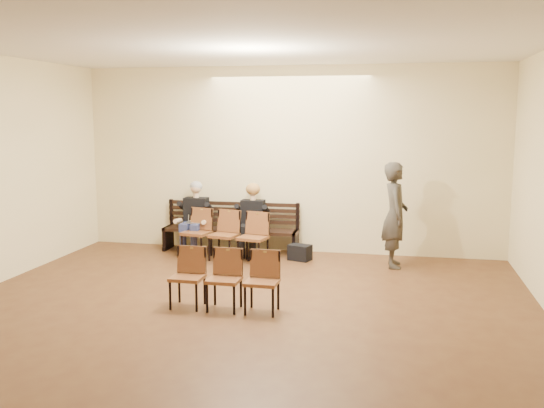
{
  "coord_description": "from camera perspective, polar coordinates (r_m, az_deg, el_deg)",
  "views": [
    {
      "loc": [
        2.05,
        -6.25,
        2.6
      ],
      "look_at": [
        -0.13,
        4.05,
        1.04
      ],
      "focal_mm": 40.0,
      "sensor_mm": 36.0,
      "label": 1
    }
  ],
  "objects": [
    {
      "name": "water_bottle",
      "position": [
        10.97,
        -1.46,
        -2.21
      ],
      "size": [
        0.08,
        0.08,
        0.25
      ],
      "primitive_type": "cylinder",
      "rotation": [
        0.0,
        0.0,
        0.0
      ],
      "color": "silver",
      "rests_on": "bench"
    },
    {
      "name": "passerby",
      "position": [
        10.51,
        11.52,
        -0.28
      ],
      "size": [
        0.58,
        0.81,
        2.08
      ],
      "primitive_type": "imported",
      "rotation": [
        0.0,
        0.0,
        1.68
      ],
      "color": "#39352F",
      "rests_on": "ground"
    },
    {
      "name": "laptop",
      "position": [
        11.44,
        -7.36,
        -1.9
      ],
      "size": [
        0.32,
        0.26,
        0.22
      ],
      "primitive_type": "cube",
      "rotation": [
        0.0,
        0.0,
        0.05
      ],
      "color": "#B8B8BC",
      "rests_on": "bench"
    },
    {
      "name": "chair_row_front",
      "position": [
        10.91,
        -4.54,
        -2.97
      ],
      "size": [
        1.68,
        0.81,
        0.9
      ],
      "primitive_type": "cube",
      "rotation": [
        0.0,
        0.0,
        -0.2
      ],
      "color": "brown",
      "rests_on": "ground"
    },
    {
      "name": "bench",
      "position": [
        11.58,
        -3.94,
        -3.42
      ],
      "size": [
        2.6,
        0.9,
        0.45
      ],
      "primitive_type": "cube",
      "color": "black",
      "rests_on": "ground"
    },
    {
      "name": "ground",
      "position": [
        7.07,
        -5.92,
        -13.19
      ],
      "size": [
        10.0,
        10.0,
        0.0
      ],
      "primitive_type": "plane",
      "color": "brown",
      "rests_on": "ground"
    },
    {
      "name": "seated_woman",
      "position": [
        11.28,
        -1.92,
        -1.68
      ],
      "size": [
        0.53,
        0.74,
        1.24
      ],
      "primitive_type": null,
      "color": "black",
      "rests_on": "ground"
    },
    {
      "name": "chair_row_back",
      "position": [
        8.17,
        -4.53,
        -7.15
      ],
      "size": [
        1.47,
        0.46,
        0.82
      ],
      "primitive_type": "cube",
      "rotation": [
        0.0,
        0.0,
        -0.01
      ],
      "color": "brown",
      "rests_on": "ground"
    },
    {
      "name": "room_walls",
      "position": [
        7.33,
        -4.32,
        7.91
      ],
      "size": [
        8.02,
        10.01,
        3.51
      ],
      "color": "#FBE8B4",
      "rests_on": "ground"
    },
    {
      "name": "bag",
      "position": [
        10.93,
        2.64,
        -4.58
      ],
      "size": [
        0.45,
        0.37,
        0.28
      ],
      "primitive_type": "cube",
      "rotation": [
        0.0,
        0.0,
        -0.32
      ],
      "color": "black",
      "rests_on": "ground"
    },
    {
      "name": "seated_man",
      "position": [
        11.59,
        -7.29,
        -1.27
      ],
      "size": [
        0.55,
        0.76,
        1.32
      ],
      "primitive_type": null,
      "color": "black",
      "rests_on": "ground"
    }
  ]
}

